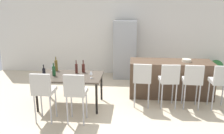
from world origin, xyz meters
TOP-DOWN VIEW (x-y plane):
  - ground_plane at (0.00, 0.00)m, footprint 10.00×10.00m
  - back_wall at (0.00, 2.66)m, footprint 10.00×0.12m
  - kitchen_island at (0.71, 0.71)m, footprint 2.08×0.76m
  - bar_chair_left at (-0.05, -0.05)m, footprint 0.42×0.42m
  - bar_chair_middle at (0.55, -0.05)m, footprint 0.43×0.43m
  - bar_chair_right at (1.07, -0.05)m, footprint 0.42×0.42m
  - bar_chair_far at (1.69, -0.05)m, footprint 0.40×0.40m
  - dining_table at (-1.70, -0.14)m, footprint 1.46×0.91m
  - dining_chair_near at (-2.03, -0.95)m, footprint 0.40×0.40m
  - dining_chair_far at (-1.37, -0.95)m, footprint 0.40×0.40m
  - wine_bottle_end at (-2.14, 0.23)m, footprint 0.07×0.07m
  - wine_bottle_inner at (-2.06, -0.18)m, footprint 0.08×0.08m
  - wine_bottle_near at (-1.45, 0.15)m, footprint 0.07×0.07m
  - wine_bottle_middle at (-2.22, -0.38)m, footprint 0.07×0.07m
  - wine_bottle_left at (-1.60, 0.06)m, footprint 0.06×0.06m
  - wine_glass_right at (-2.25, 0.25)m, footprint 0.07×0.07m
  - wine_glass_far at (-1.19, -0.27)m, footprint 0.07×0.07m
  - refrigerator at (-0.52, 2.22)m, footprint 0.72×0.68m
  - fruit_bowl at (1.08, 0.69)m, footprint 0.23×0.23m
  - potted_plant at (2.37, 2.21)m, footprint 0.43×0.43m

SIDE VIEW (x-z plane):
  - ground_plane at x=0.00m, z-range 0.00..0.00m
  - potted_plant at x=2.37m, z-range 0.06..0.69m
  - kitchen_island at x=0.71m, z-range 0.00..0.92m
  - dining_table at x=-1.70m, z-range 0.31..1.05m
  - bar_chair_left at x=-0.05m, z-range 0.17..1.22m
  - bar_chair_middle at x=0.55m, z-range 0.17..1.22m
  - bar_chair_right at x=1.07m, z-range 0.17..1.22m
  - bar_chair_far at x=1.69m, z-range 0.17..1.22m
  - dining_chair_near at x=-2.03m, z-range 0.17..1.22m
  - dining_chair_far at x=-1.37m, z-range 0.17..1.22m
  - wine_bottle_near at x=-1.45m, z-range 0.70..1.00m
  - wine_bottle_inner at x=-2.06m, z-range 0.70..1.00m
  - wine_bottle_left at x=-1.60m, z-range 0.70..1.02m
  - wine_bottle_middle at x=-2.22m, z-range 0.70..1.01m
  - wine_glass_right at x=-2.25m, z-range 0.78..0.95m
  - wine_glass_far at x=-1.19m, z-range 0.78..0.95m
  - wine_bottle_end at x=-2.14m, z-range 0.70..1.05m
  - refrigerator at x=-0.52m, z-range 0.00..1.84m
  - fruit_bowl at x=1.08m, z-range 0.92..0.99m
  - back_wall at x=0.00m, z-range 0.00..2.90m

